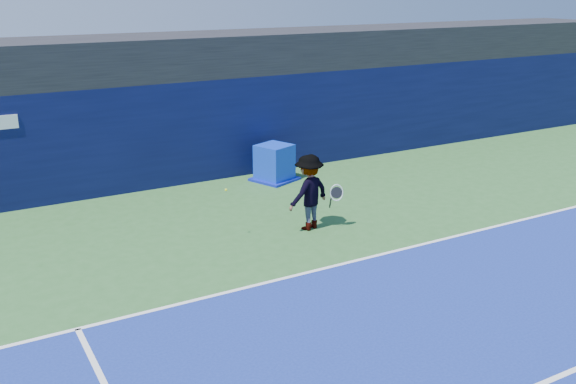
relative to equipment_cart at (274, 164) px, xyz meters
name	(u,v)px	position (x,y,z in m)	size (l,w,h in m)	color
ground	(419,334)	(-2.11, -9.10, -0.50)	(80.00, 80.00, 0.00)	#2E612B
baseline	(324,269)	(-2.11, -6.10, -0.49)	(24.00, 0.10, 0.01)	white
stadium_band	(174,55)	(-2.11, 2.40, 3.10)	(36.00, 3.00, 1.20)	black
back_wall_assembly	(189,130)	(-2.11, 1.40, 1.00)	(36.00, 1.03, 3.00)	#090E36
equipment_cart	(274,164)	(0.00, 0.00, 0.00)	(1.47, 1.47, 1.09)	#0D2EBC
tennis_player	(309,192)	(-1.17, -3.94, 0.42)	(1.42, 0.97, 1.84)	white
tennis_ball	(226,190)	(-3.16, -3.58, 0.69)	(0.06, 0.06, 0.06)	yellow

